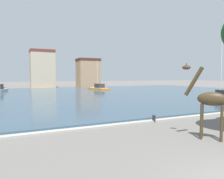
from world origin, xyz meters
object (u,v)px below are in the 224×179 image
at_px(sailboat_black, 220,97).
at_px(mooring_bollard, 154,119).
at_px(giraffe_statue, 209,100).
at_px(sailboat_orange, 97,88).

distance_m(sailboat_black, mooring_bollard, 17.42).
relative_size(giraffe_statue, sailboat_black, 0.51).
height_order(sailboat_orange, mooring_bollard, sailboat_orange).
xyz_separation_m(giraffe_statue, sailboat_black, (16.03, 11.48, -1.57)).
bearing_deg(giraffe_statue, sailboat_black, 35.61).
relative_size(giraffe_statue, sailboat_orange, 0.54).
height_order(sailboat_orange, sailboat_black, sailboat_black).
xyz_separation_m(giraffe_statue, mooring_bollard, (-0.03, 4.75, -1.85)).
distance_m(giraffe_statue, sailboat_black, 19.77).
relative_size(sailboat_black, mooring_bollard, 16.06).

